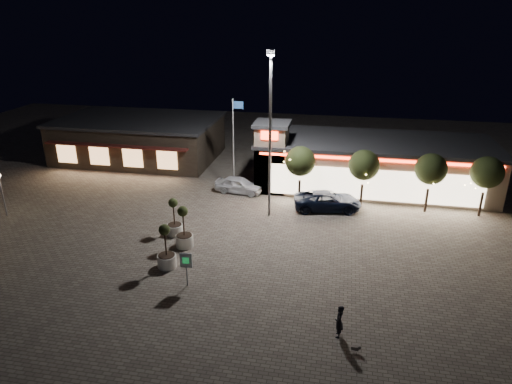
% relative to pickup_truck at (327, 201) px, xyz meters
% --- Properties ---
extents(ground, '(90.00, 90.00, 0.00)m').
position_rel_pickup_truck_xyz_m(ground, '(-6.37, -9.98, -0.74)').
color(ground, slate).
rests_on(ground, ground).
extents(retail_building, '(20.40, 8.40, 6.10)m').
position_rel_pickup_truck_xyz_m(retail_building, '(3.13, 5.84, 1.47)').
color(retail_building, gray).
rests_on(retail_building, ground).
extents(restaurant_building, '(16.40, 11.00, 4.30)m').
position_rel_pickup_truck_xyz_m(restaurant_building, '(-20.37, 10.00, 1.42)').
color(restaurant_building, '#382D23').
rests_on(restaurant_building, ground).
extents(floodlight_pole, '(0.60, 0.40, 12.38)m').
position_rel_pickup_truck_xyz_m(floodlight_pole, '(-4.37, -1.98, 6.28)').
color(floodlight_pole, gray).
rests_on(floodlight_pole, ground).
extents(flagpole, '(0.95, 0.10, 8.00)m').
position_rel_pickup_truck_xyz_m(flagpole, '(-8.28, 3.02, 4.01)').
color(flagpole, white).
rests_on(flagpole, ground).
extents(lamp_post_west, '(0.36, 0.36, 3.48)m').
position_rel_pickup_truck_xyz_m(lamp_post_west, '(-24.37, -5.98, 1.72)').
color(lamp_post_west, gray).
rests_on(lamp_post_west, ground).
extents(string_tree_a, '(2.42, 2.42, 4.79)m').
position_rel_pickup_truck_xyz_m(string_tree_a, '(-2.37, 1.02, 2.82)').
color(string_tree_a, '#332319').
rests_on(string_tree_a, ground).
extents(string_tree_b, '(2.42, 2.42, 4.79)m').
position_rel_pickup_truck_xyz_m(string_tree_b, '(2.63, 1.02, 2.82)').
color(string_tree_b, '#332319').
rests_on(string_tree_b, ground).
extents(string_tree_c, '(2.42, 2.42, 4.79)m').
position_rel_pickup_truck_xyz_m(string_tree_c, '(7.63, 1.02, 2.82)').
color(string_tree_c, '#332319').
rests_on(string_tree_c, ground).
extents(string_tree_d, '(2.42, 2.42, 4.79)m').
position_rel_pickup_truck_xyz_m(string_tree_d, '(11.63, 1.02, 2.82)').
color(string_tree_d, '#332319').
rests_on(string_tree_d, ground).
extents(pickup_truck, '(5.65, 3.29, 1.48)m').
position_rel_pickup_truck_xyz_m(pickup_truck, '(0.00, 0.00, 0.00)').
color(pickup_truck, black).
rests_on(pickup_truck, ground).
extents(white_sedan, '(4.34, 2.15, 1.42)m').
position_rel_pickup_truck_xyz_m(white_sedan, '(-7.75, 2.17, -0.03)').
color(white_sedan, white).
rests_on(white_sedan, ground).
extents(pedestrian, '(0.42, 0.63, 1.73)m').
position_rel_pickup_truck_xyz_m(pedestrian, '(1.29, -15.28, 0.12)').
color(pedestrian, black).
rests_on(pedestrian, ground).
extents(dog, '(0.46, 0.19, 0.25)m').
position_rel_pickup_truck_xyz_m(dog, '(2.16, -16.28, -0.49)').
color(dog, '#59514C').
rests_on(dog, ground).
extents(planter_left, '(1.13, 1.13, 2.78)m').
position_rel_pickup_truck_xyz_m(planter_left, '(-10.40, -6.49, 0.12)').
color(planter_left, white).
rests_on(planter_left, ground).
extents(planter_mid, '(1.18, 1.18, 2.91)m').
position_rel_pickup_truck_xyz_m(planter_mid, '(-9.34, -10.74, 0.16)').
color(planter_mid, white).
rests_on(planter_mid, ground).
extents(planter_right, '(1.20, 1.20, 2.94)m').
position_rel_pickup_truck_xyz_m(planter_right, '(-9.14, -8.02, 0.17)').
color(planter_right, white).
rests_on(planter_right, ground).
extents(valet_sign, '(0.71, 0.12, 2.14)m').
position_rel_pickup_truck_xyz_m(valet_sign, '(-7.41, -12.50, 0.76)').
color(valet_sign, gray).
rests_on(valet_sign, ground).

